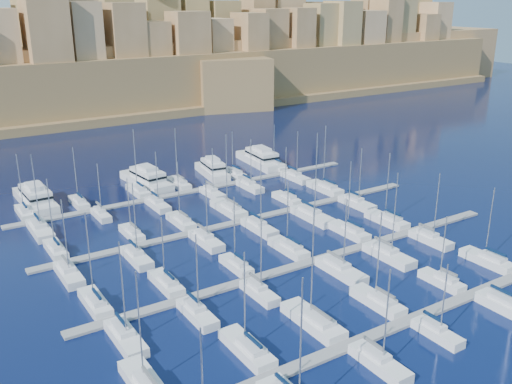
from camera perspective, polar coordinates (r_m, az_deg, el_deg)
ground at (r=106.59m, az=1.81°, el=-4.62°), size 600.00×600.00×0.00m
pontoon_near at (r=83.86m, az=15.34°, el=-12.18°), size 84.00×2.00×0.40m
pontoon_mid_near at (r=97.77m, az=5.81°, el=-6.86°), size 84.00×2.00×0.40m
pontoon_mid_far at (r=114.24m, az=-1.03°, el=-2.84°), size 84.00×2.00×0.40m
pontoon_far at (r=132.34m, az=-6.03°, el=0.16°), size 84.00×2.00×0.40m
sailboat_1 at (r=74.18m, az=-0.86°, el=-15.41°), size 2.91×9.69×14.14m
sailboat_2 at (r=79.93m, az=5.77°, el=-12.70°), size 3.28×10.94×17.71m
sailboat_3 at (r=86.01m, az=12.09°, el=-10.64°), size 2.78×9.27×14.73m
sailboat_4 at (r=94.30m, az=18.11°, el=-8.45°), size 2.32×7.73×11.62m
sailboat_5 at (r=103.82m, az=22.15°, el=-6.33°), size 2.82×9.39×13.65m
sailboat_8 at (r=73.45m, az=12.22°, el=-16.30°), size 2.60×8.67×13.75m
sailboat_9 at (r=80.91m, az=17.63°, el=-13.24°), size 2.21×7.36×11.13m
sailboat_10 at (r=90.09m, az=24.08°, el=-10.54°), size 3.09×10.29×14.66m
sailboat_12 at (r=87.01m, az=-15.78°, el=-10.59°), size 2.65×8.82×14.87m
sailboat_13 at (r=90.11m, az=-8.96°, el=-9.00°), size 2.60×8.66×11.75m
sailboat_14 at (r=94.66m, az=-1.98°, el=-7.32°), size 2.32×7.72×12.80m
sailboat_15 at (r=100.75m, az=3.31°, el=-5.63°), size 2.76×9.19×13.26m
sailboat_16 at (r=109.00m, az=9.32°, el=-3.89°), size 2.78×9.27×14.63m
sailboat_17 at (r=115.77m, az=12.98°, el=-2.75°), size 2.95×9.83×14.66m
sailboat_18 at (r=78.13m, az=-12.93°, el=-13.99°), size 2.82×9.38×14.79m
sailboat_19 at (r=81.82m, az=-5.93°, el=-11.95°), size 2.57×8.58×13.21m
sailboat_20 at (r=86.61m, az=0.32°, el=-9.97°), size 2.37×7.88×12.66m
sailboat_21 at (r=93.98m, az=8.45°, el=-7.72°), size 3.00×10.01×13.40m
sailboat_22 at (r=100.67m, az=13.10°, el=-6.13°), size 3.04×10.15×15.90m
sailboat_23 at (r=109.04m, az=17.05°, el=-4.51°), size 2.58×8.60×13.72m
sailboat_24 at (r=106.06m, az=-19.38°, el=-5.44°), size 2.50×8.33×13.85m
sailboat_25 at (r=109.32m, az=-12.30°, el=-4.04°), size 2.38×7.93×11.68m
sailboat_26 at (r=113.23m, az=-7.50°, el=-2.92°), size 2.62×8.75×13.01m
sailboat_27 at (r=118.81m, az=-2.74°, el=-1.68°), size 3.18×10.58×16.78m
sailboat_28 at (r=124.97m, az=3.09°, el=-0.65°), size 2.43×8.08×12.49m
sailboat_29 at (r=132.47m, az=6.93°, el=0.40°), size 3.05×10.15×15.56m
sailboat_30 at (r=96.55m, az=-18.22°, el=-7.78°), size 2.76×9.21×13.79m
sailboat_31 at (r=99.49m, az=-11.86°, el=-6.36°), size 2.71×9.03×14.42m
sailboat_32 at (r=104.19m, az=-5.02°, el=-4.82°), size 2.79×9.30×12.61m
sailboat_33 at (r=109.45m, az=0.31°, el=-3.53°), size 2.81×9.38×14.54m
sailboat_34 at (r=115.52m, az=5.67°, el=-2.36°), size 3.31×11.04×18.30m
sailboat_35 at (r=123.89m, az=10.03°, el=-1.10°), size 2.81×9.35×13.22m
sailboat_36 at (r=126.10m, az=-22.13°, el=-1.90°), size 2.48×8.28×13.27m
sailboat_37 at (r=128.20m, az=-17.28°, el=-1.00°), size 2.45×8.18×13.13m
sailboat_38 at (r=132.43m, az=-11.69°, el=0.13°), size 2.72×9.06×15.19m
sailboat_39 at (r=136.13m, az=-7.77°, el=0.87°), size 2.75×9.18×14.18m
sailboat_40 at (r=142.55m, az=-2.24°, el=1.85°), size 2.60×8.67×11.74m
sailboat_41 at (r=148.63m, az=1.91°, el=2.58°), size 2.42×8.07×11.96m
sailboat_42 at (r=115.81m, az=-20.78°, el=-3.52°), size 3.18×10.59×15.95m
sailboat_43 at (r=119.97m, az=-15.24°, el=-2.18°), size 2.18×7.28×11.87m
sailboat_44 at (r=123.05m, az=-9.83°, el=-1.23°), size 2.63×8.76×12.74m
sailboat_45 at (r=128.61m, az=-4.40°, el=-0.11°), size 2.49×8.30×11.57m
sailboat_46 at (r=133.11m, az=-0.63°, el=0.62°), size 2.61×8.69×12.28m
sailboat_47 at (r=140.01m, az=3.95°, el=1.51°), size 2.72×9.06×12.56m
motor_yacht_a at (r=131.13m, az=-21.19°, el=-0.54°), size 5.98×18.23×5.25m
motor_yacht_b at (r=137.60m, az=-10.86°, el=1.32°), size 6.91×18.17×5.25m
motor_yacht_c at (r=142.85m, az=-4.38°, el=2.27°), size 6.13×14.71×5.25m
motor_yacht_d at (r=152.20m, az=0.48°, el=3.38°), size 6.97×18.78×5.25m
fortified_city at (r=243.67m, az=-19.70°, el=11.32°), size 460.00×108.95×59.52m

